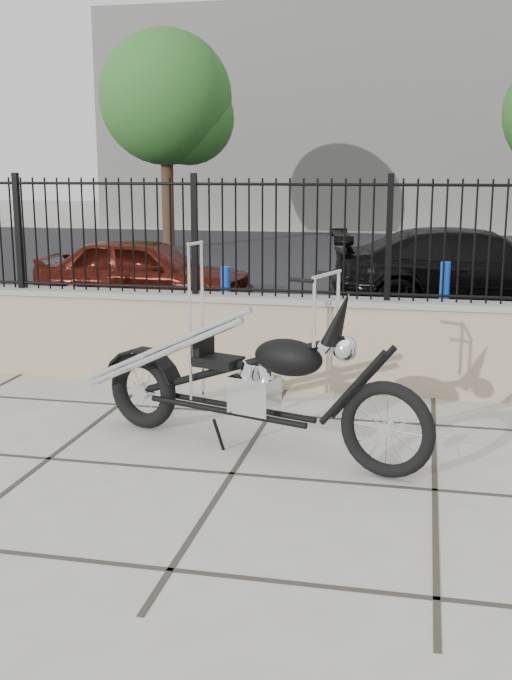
{
  "coord_description": "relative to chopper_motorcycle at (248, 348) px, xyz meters",
  "views": [
    {
      "loc": [
        1.36,
        -5.49,
        2.28
      ],
      "look_at": [
        0.0,
        0.85,
        0.86
      ],
      "focal_mm": 42.0,
      "sensor_mm": 36.0,
      "label": 1
    }
  ],
  "objects": [
    {
      "name": "bollard_a",
      "position": [
        -1.13,
        3.71,
        -0.34
      ],
      "size": [
        0.15,
        0.15,
        1.03
      ],
      "primitive_type": "cylinder",
      "rotation": [
        0.0,
        0.0,
        -0.25
      ],
      "color": "blue",
      "rests_on": "ground_plane"
    },
    {
      "name": "background_building",
      "position": [
        -0.0,
        25.95,
        3.14
      ],
      "size": [
        22.0,
        6.0,
        8.0
      ],
      "primitive_type": "cube",
      "color": "beige",
      "rests_on": "ground_plane"
    },
    {
      "name": "tree_left",
      "position": [
        -5.74,
        15.4,
        3.41
      ],
      "size": [
        3.61,
        3.61,
        6.09
      ],
      "rotation": [
        0.0,
        0.0,
        -0.37
      ],
      "color": "#382619",
      "rests_on": "ground_plane"
    },
    {
      "name": "ground_plane",
      "position": [
        -0.0,
        -0.55,
        -0.86
      ],
      "size": [
        90.0,
        90.0,
        0.0
      ],
      "primitive_type": "plane",
      "color": "#99968E",
      "rests_on": "ground"
    },
    {
      "name": "bollard_b",
      "position": [
        1.62,
        4.38,
        -0.32
      ],
      "size": [
        0.16,
        0.16,
        1.08
      ],
      "primitive_type": "cylinder",
      "rotation": [
        0.0,
        0.0,
        0.28
      ],
      "color": "#0C1CB9",
      "rests_on": "ground_plane"
    },
    {
      "name": "car_red",
      "position": [
        -3.04,
        5.97,
        -0.26
      ],
      "size": [
        3.52,
        1.46,
        1.19
      ],
      "primitive_type": "imported",
      "rotation": [
        0.0,
        0.0,
        1.56
      ],
      "color": "#401009",
      "rests_on": "parking_lot"
    },
    {
      "name": "car_black",
      "position": [
        2.13,
        6.89,
        -0.19
      ],
      "size": [
        4.82,
        2.58,
        1.33
      ],
      "primitive_type": "imported",
      "rotation": [
        0.0,
        0.0,
        1.73
      ],
      "color": "black",
      "rests_on": "parking_lot"
    },
    {
      "name": "chopper_motorcycle",
      "position": [
        0.0,
        0.0,
        0.0
      ],
      "size": [
        2.86,
        1.39,
        1.71
      ],
      "primitive_type": null,
      "rotation": [
        0.0,
        0.0,
        -0.33
      ],
      "color": "black",
      "rests_on": "ground_plane"
    },
    {
      "name": "iron_fence",
      "position": [
        -0.0,
        1.95,
        0.7
      ],
      "size": [
        14.0,
        0.08,
        1.2
      ],
      "primitive_type": "cube",
      "color": "black",
      "rests_on": "retaining_wall"
    },
    {
      "name": "parking_lot",
      "position": [
        -0.0,
        11.95,
        -0.86
      ],
      "size": [
        30.0,
        30.0,
        0.0
      ],
      "primitive_type": "plane",
      "color": "black",
      "rests_on": "ground"
    },
    {
      "name": "retaining_wall",
      "position": [
        -0.0,
        1.95,
        -0.38
      ],
      "size": [
        14.0,
        0.36,
        0.96
      ],
      "primitive_type": "cube",
      "color": "gray",
      "rests_on": "ground_plane"
    }
  ]
}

